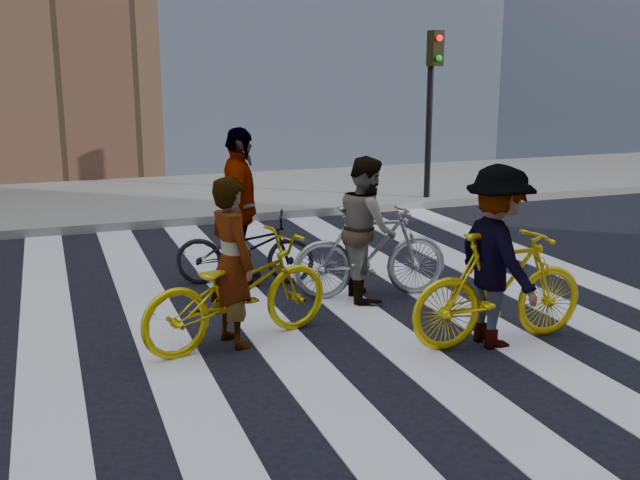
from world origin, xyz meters
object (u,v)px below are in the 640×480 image
rider_left (232,262)px  rider_mid (367,228)px  bike_yellow_left (238,291)px  bike_yellow_right (500,288)px  rider_rear (240,207)px  bike_dark_rear (245,248)px  rider_right (497,257)px  traffic_signal (432,87)px  bike_silver_mid (370,252)px

rider_left → rider_mid: (1.84, 0.93, 0.01)m
bike_yellow_left → rider_left: rider_left is taller
bike_yellow_right → rider_rear: size_ratio=0.97×
rider_left → rider_mid: bearing=-79.4°
bike_dark_rear → rider_right: size_ratio=0.97×
traffic_signal → rider_left: bearing=-132.1°
bike_dark_rear → rider_right: (1.78, -2.90, 0.44)m
traffic_signal → rider_rear: traffic_signal is taller
bike_yellow_left → bike_dark_rear: 2.08m
traffic_signal → rider_mid: (-3.55, -5.03, -1.43)m
bike_yellow_left → bike_yellow_right: bearing=-126.6°
traffic_signal → rider_left: 8.17m
rider_rear → rider_left: bearing=-177.9°
rider_mid → rider_rear: 1.65m
traffic_signal → rider_right: 7.61m
traffic_signal → bike_silver_mid: traffic_signal is taller
rider_mid → rider_rear: rider_rear is taller
bike_silver_mid → rider_left: (-1.89, -0.93, 0.28)m
bike_yellow_left → rider_left: 0.30m
traffic_signal → rider_left: (-5.39, -5.96, -1.44)m
bike_dark_rear → rider_rear: rider_rear is taller
traffic_signal → bike_yellow_left: 8.19m
traffic_signal → rider_rear: (-4.80, -3.97, -1.29)m
traffic_signal → rider_left: traffic_signal is taller
rider_left → bike_silver_mid: bearing=-80.0°
bike_silver_mid → bike_yellow_right: 1.92m
rider_mid → rider_rear: bearing=58.8°
rider_rear → bike_dark_rear: bearing=-71.3°
rider_right → rider_rear: bearing=32.6°
bike_silver_mid → rider_right: size_ratio=1.04×
bike_silver_mid → rider_left: 2.13m
bike_silver_mid → rider_mid: size_ratio=1.10×
bike_silver_mid → rider_right: (0.53, -1.83, 0.34)m
bike_silver_mid → rider_right: 1.94m
rider_left → bike_dark_rear: bearing=-34.0°
rider_right → traffic_signal: bearing=-23.0°
rider_left → rider_mid: size_ratio=0.99×
rider_mid → rider_rear: size_ratio=0.86×
bike_yellow_left → bike_silver_mid: size_ratio=1.11×
bike_dark_rear → bike_silver_mid: bearing=-111.8°
traffic_signal → bike_yellow_right: 7.65m
bike_yellow_right → bike_dark_rear: 3.43m
rider_right → bike_yellow_right: bearing=-89.6°
traffic_signal → bike_silver_mid: 6.37m
bike_dark_rear → rider_mid: (1.20, -1.07, 0.39)m
bike_dark_rear → rider_right: rider_right is taller
bike_dark_rear → rider_rear: bearing=108.7°
rider_right → rider_left: bearing=69.9°
bike_yellow_left → rider_right: rider_right is taller
bike_yellow_left → bike_dark_rear: bearing=-32.7°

